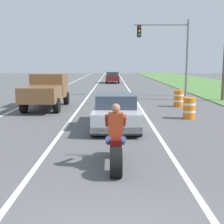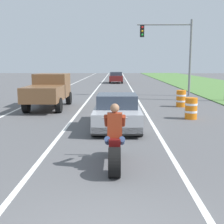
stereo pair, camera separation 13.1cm
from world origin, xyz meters
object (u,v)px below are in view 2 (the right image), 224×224
traffic_light_mast_near (174,46)px  construction_barrel_mid (181,98)px  pickup_truck_left_lane_brown (49,89)px  construction_barrel_nearest (191,108)px  distant_car_far_ahead (116,77)px  sports_car_silver (117,112)px  motorcycle_with_rider (115,145)px

traffic_light_mast_near → construction_barrel_mid: bearing=-96.0°
pickup_truck_left_lane_brown → traffic_light_mast_near: size_ratio=0.80×
construction_barrel_nearest → distant_car_far_ahead: distant_car_far_ahead is taller
construction_barrel_mid → pickup_truck_left_lane_brown: bearing=-174.8°
sports_car_silver → pickup_truck_left_lane_brown: size_ratio=0.90×
construction_barrel_nearest → distant_car_far_ahead: bearing=97.6°
traffic_light_mast_near → construction_barrel_mid: traffic_light_mast_near is taller
construction_barrel_nearest → distant_car_far_ahead: size_ratio=0.25×
sports_car_silver → construction_barrel_mid: 7.06m
motorcycle_with_rider → construction_barrel_mid: 11.44m
sports_car_silver → traffic_light_mast_near: (4.52, 12.13, 3.35)m
traffic_light_mast_near → construction_barrel_nearest: bearing=-95.8°
distant_car_far_ahead → construction_barrel_nearest: bearing=-82.4°
construction_barrel_nearest → construction_barrel_mid: (0.39, 4.01, 0.00)m
sports_car_silver → construction_barrel_mid: sports_car_silver is taller
construction_barrel_mid → distant_car_far_ahead: (-3.95, 22.52, 0.27)m
sports_car_silver → pickup_truck_left_lane_brown: pickup_truck_left_lane_brown is taller
construction_barrel_nearest → construction_barrel_mid: bearing=84.5°
sports_car_silver → construction_barrel_nearest: size_ratio=4.30×
motorcycle_with_rider → construction_barrel_mid: motorcycle_with_rider is taller
distant_car_far_ahead → traffic_light_mast_near: bearing=-74.2°
traffic_light_mast_near → motorcycle_with_rider: bearing=-105.1°
pickup_truck_left_lane_brown → construction_barrel_mid: (7.82, 0.71, -0.60)m
motorcycle_with_rider → construction_barrel_nearest: size_ratio=2.21×
motorcycle_with_rider → sports_car_silver: bearing=89.2°
sports_car_silver → traffic_light_mast_near: bearing=69.6°
motorcycle_with_rider → construction_barrel_mid: (3.93, 10.75, -0.09)m
pickup_truck_left_lane_brown → traffic_light_mast_near: traffic_light_mast_near is taller
motorcycle_with_rider → traffic_light_mast_near: traffic_light_mast_near is taller
pickup_truck_left_lane_brown → traffic_light_mast_near: (8.47, 6.94, 2.87)m
sports_car_silver → distant_car_far_ahead: 28.43m
sports_car_silver → distant_car_far_ahead: bearing=90.2°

